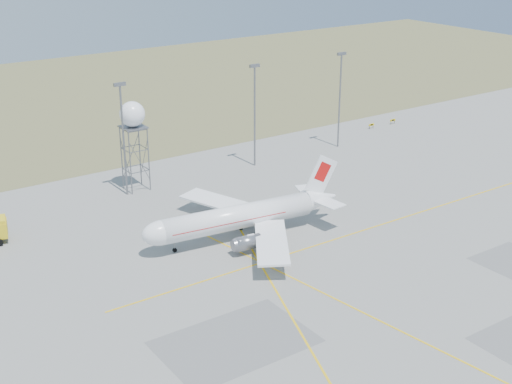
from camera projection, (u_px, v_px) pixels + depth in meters
ground at (447, 346)px, 83.57m from camera, size 400.00×400.00×0.00m
grass_strip at (43, 103)px, 190.76m from camera, size 400.00×120.00×0.03m
mast_b at (123, 130)px, 124.40m from camera, size 2.20×0.50×20.50m
mast_c at (255, 107)px, 139.24m from camera, size 2.20×0.50×20.50m
mast_d at (340, 92)px, 150.90m from camera, size 2.20×0.50×20.50m
taxi_sign_near at (371, 125)px, 167.84m from camera, size 1.60×0.17×1.20m
taxi_sign_far at (393, 120)px, 171.55m from camera, size 1.60×0.17×1.20m
airliner_main at (240, 217)px, 110.31m from camera, size 33.64×32.49×11.45m
radar_tower at (134, 141)px, 127.90m from camera, size 4.56×4.56×16.52m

